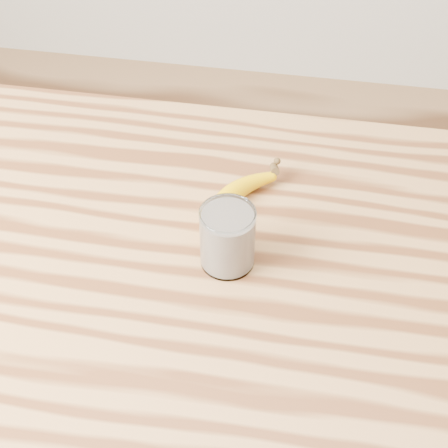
# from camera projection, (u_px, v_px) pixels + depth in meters

# --- Properties ---
(table) EXTENTS (1.20, 0.80, 0.90)m
(table) POSITION_uv_depth(u_px,v_px,m) (237.00, 302.00, 1.11)
(table) COLOR #A97644
(table) RESTS_ON ground
(smoothie_glass) EXTENTS (0.09, 0.09, 0.11)m
(smoothie_glass) POSITION_uv_depth(u_px,v_px,m) (227.00, 238.00, 0.96)
(smoothie_glass) COLOR white
(smoothie_glass) RESTS_ON table
(banana) EXTENTS (0.18, 0.33, 0.04)m
(banana) POSITION_uv_depth(u_px,v_px,m) (221.00, 206.00, 1.06)
(banana) COLOR #E3A500
(banana) RESTS_ON table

